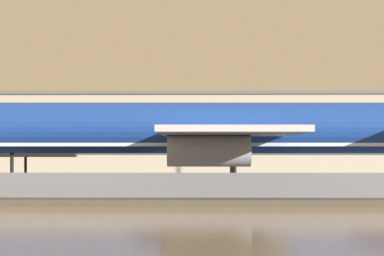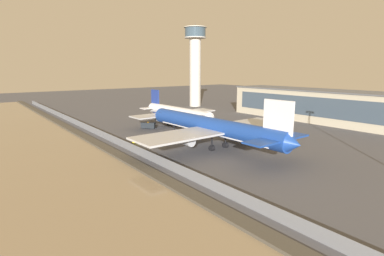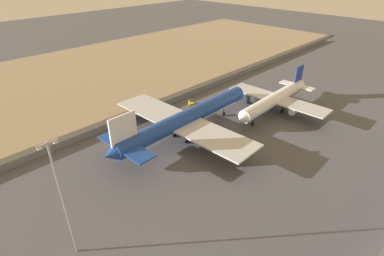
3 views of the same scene
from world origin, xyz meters
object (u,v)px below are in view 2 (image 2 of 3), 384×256
object	(u,v)px
passenger_jet_white	(177,113)
ops_van	(148,125)
cargo_jet_blue	(213,127)
control_tower	(195,59)
baggage_tug	(138,140)

from	to	relation	value
passenger_jet_white	ops_van	bearing A→B (deg)	-97.55
ops_van	cargo_jet_blue	bearing A→B (deg)	2.12
cargo_jet_blue	ops_van	world-z (taller)	cargo_jet_blue
cargo_jet_blue	control_tower	xyz separation A→B (m)	(-78.96, 55.26, 21.70)
baggage_tug	control_tower	world-z (taller)	control_tower
ops_van	control_tower	world-z (taller)	control_tower
ops_van	baggage_tug	bearing A→B (deg)	-36.82
baggage_tug	control_tower	xyz separation A→B (m)	(-61.62, 69.85, 26.74)
ops_van	passenger_jet_white	bearing A→B (deg)	82.45
passenger_jet_white	control_tower	size ratio (longest dim) A/B	0.89
baggage_tug	ops_van	size ratio (longest dim) A/B	0.67
cargo_jet_blue	passenger_jet_white	size ratio (longest dim) A/B	1.34
cargo_jet_blue	control_tower	world-z (taller)	control_tower
cargo_jet_blue	baggage_tug	xyz separation A→B (m)	(-17.34, -14.59, -5.04)
control_tower	passenger_jet_white	bearing A→B (deg)	-44.40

